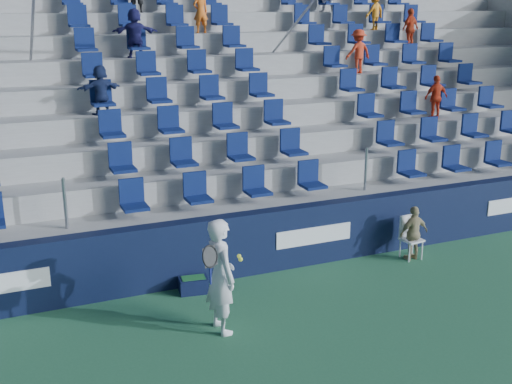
{
  "coord_description": "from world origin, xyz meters",
  "views": [
    {
      "loc": [
        -4.1,
        -7.26,
        4.92
      ],
      "look_at": [
        0.2,
        2.8,
        1.7
      ],
      "focal_mm": 45.0,
      "sensor_mm": 36.0,
      "label": 1
    }
  ],
  "objects": [
    {
      "name": "line_judge",
      "position": [
        3.47,
        2.5,
        0.55
      ],
      "size": [
        0.66,
        0.29,
        1.11
      ],
      "primitive_type": "imported",
      "rotation": [
        0.0,
        0.0,
        3.17
      ],
      "color": "tan",
      "rests_on": "ground"
    },
    {
      "name": "line_judge_chair",
      "position": [
        3.47,
        2.64,
        0.49
      ],
      "size": [
        0.42,
        0.43,
        0.87
      ],
      "color": "white",
      "rests_on": "ground"
    },
    {
      "name": "ball_bin",
      "position": [
        -1.03,
        2.75,
        0.15
      ],
      "size": [
        0.54,
        0.4,
        0.28
      ],
      "color": "#0D1433",
      "rests_on": "ground"
    },
    {
      "name": "grandstand",
      "position": [
        0.0,
        8.24,
        2.14
      ],
      "size": [
        24.0,
        8.17,
        6.63
      ],
      "color": "#A1A29C",
      "rests_on": "ground"
    },
    {
      "name": "tennis_player",
      "position": [
        -1.05,
        1.26,
        0.92
      ],
      "size": [
        0.69,
        0.71,
        1.84
      ],
      "color": "silver",
      "rests_on": "ground"
    },
    {
      "name": "ground",
      "position": [
        0.0,
        0.0,
        0.0
      ],
      "size": [
        70.0,
        70.0,
        0.0
      ],
      "primitive_type": "plane",
      "color": "#2D6A44",
      "rests_on": "ground"
    },
    {
      "name": "sponsor_wall",
      "position": [
        0.0,
        3.15,
        0.6
      ],
      "size": [
        24.0,
        0.32,
        1.2
      ],
      "color": "black",
      "rests_on": "ground"
    }
  ]
}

